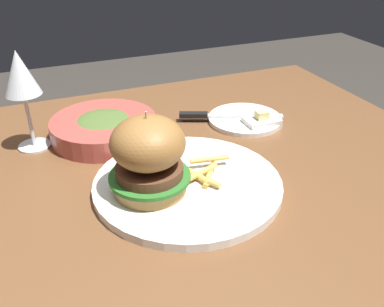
{
  "coord_description": "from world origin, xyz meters",
  "views": [
    {
      "loc": [
        -0.18,
        -0.6,
        1.13
      ],
      "look_at": [
        0.05,
        -0.04,
        0.78
      ],
      "focal_mm": 40.0,
      "sensor_mm": 36.0,
      "label": 1
    }
  ],
  "objects_px": {
    "wine_glass": "(20,77)",
    "table_knife": "(221,116)",
    "butter_dish": "(261,122)",
    "bread_plate": "(245,119)",
    "soup_bowl": "(104,127)",
    "burger_sandwich": "(148,156)",
    "main_plate": "(188,184)"
  },
  "relations": [
    {
      "from": "bread_plate",
      "to": "burger_sandwich",
      "type": "bearing_deg",
      "value": -145.1
    },
    {
      "from": "wine_glass",
      "to": "table_knife",
      "type": "distance_m",
      "value": 0.4
    },
    {
      "from": "bread_plate",
      "to": "table_knife",
      "type": "distance_m",
      "value": 0.05
    },
    {
      "from": "wine_glass",
      "to": "soup_bowl",
      "type": "xyz_separation_m",
      "value": [
        0.13,
        -0.01,
        -0.12
      ]
    },
    {
      "from": "main_plate",
      "to": "soup_bowl",
      "type": "xyz_separation_m",
      "value": [
        -0.09,
        0.23,
        0.02
      ]
    },
    {
      "from": "bread_plate",
      "to": "butter_dish",
      "type": "bearing_deg",
      "value": -64.81
    },
    {
      "from": "main_plate",
      "to": "soup_bowl",
      "type": "distance_m",
      "value": 0.24
    },
    {
      "from": "main_plate",
      "to": "bread_plate",
      "type": "bearing_deg",
      "value": 42.02
    },
    {
      "from": "main_plate",
      "to": "butter_dish",
      "type": "height_order",
      "value": "butter_dish"
    },
    {
      "from": "main_plate",
      "to": "table_knife",
      "type": "bearing_deg",
      "value": 52.19
    },
    {
      "from": "burger_sandwich",
      "to": "soup_bowl",
      "type": "height_order",
      "value": "burger_sandwich"
    },
    {
      "from": "burger_sandwich",
      "to": "butter_dish",
      "type": "xyz_separation_m",
      "value": [
        0.29,
        0.15,
        -0.06
      ]
    },
    {
      "from": "burger_sandwich",
      "to": "soup_bowl",
      "type": "distance_m",
      "value": 0.24
    },
    {
      "from": "main_plate",
      "to": "burger_sandwich",
      "type": "relative_size",
      "value": 2.28
    },
    {
      "from": "main_plate",
      "to": "burger_sandwich",
      "type": "xyz_separation_m",
      "value": [
        -0.06,
        -0.0,
        0.07
      ]
    },
    {
      "from": "main_plate",
      "to": "wine_glass",
      "type": "distance_m",
      "value": 0.35
    },
    {
      "from": "wine_glass",
      "to": "soup_bowl",
      "type": "distance_m",
      "value": 0.18
    },
    {
      "from": "burger_sandwich",
      "to": "wine_glass",
      "type": "bearing_deg",
      "value": 122.68
    },
    {
      "from": "main_plate",
      "to": "table_knife",
      "type": "xyz_separation_m",
      "value": [
        0.16,
        0.21,
        0.01
      ]
    },
    {
      "from": "table_knife",
      "to": "soup_bowl",
      "type": "bearing_deg",
      "value": 174.89
    },
    {
      "from": "butter_dish",
      "to": "bread_plate",
      "type": "bearing_deg",
      "value": 115.19
    },
    {
      "from": "table_knife",
      "to": "burger_sandwich",
      "type": "bearing_deg",
      "value": -137.0
    },
    {
      "from": "butter_dish",
      "to": "burger_sandwich",
      "type": "bearing_deg",
      "value": -152.29
    },
    {
      "from": "main_plate",
      "to": "bread_plate",
      "type": "xyz_separation_m",
      "value": [
        0.21,
        0.19,
        -0.0
      ]
    },
    {
      "from": "wine_glass",
      "to": "butter_dish",
      "type": "relative_size",
      "value": 2.65
    },
    {
      "from": "bread_plate",
      "to": "butter_dish",
      "type": "distance_m",
      "value": 0.04
    },
    {
      "from": "butter_dish",
      "to": "soup_bowl",
      "type": "xyz_separation_m",
      "value": [
        -0.31,
        0.08,
        0.01
      ]
    },
    {
      "from": "main_plate",
      "to": "soup_bowl",
      "type": "relative_size",
      "value": 1.48
    },
    {
      "from": "table_knife",
      "to": "soup_bowl",
      "type": "xyz_separation_m",
      "value": [
        -0.25,
        0.02,
        0.01
      ]
    },
    {
      "from": "main_plate",
      "to": "burger_sandwich",
      "type": "height_order",
      "value": "burger_sandwich"
    },
    {
      "from": "table_knife",
      "to": "soup_bowl",
      "type": "height_order",
      "value": "soup_bowl"
    },
    {
      "from": "bread_plate",
      "to": "soup_bowl",
      "type": "bearing_deg",
      "value": 171.92
    }
  ]
}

